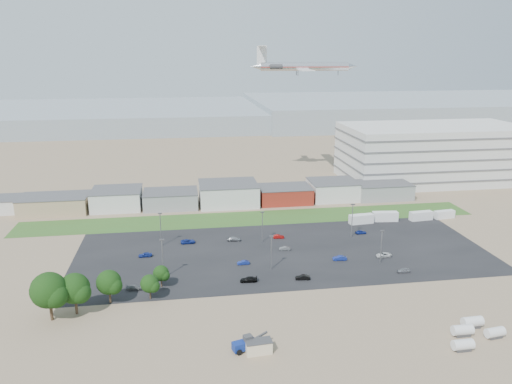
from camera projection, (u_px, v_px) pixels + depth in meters
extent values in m
plane|color=#836F53|center=(279.00, 283.00, 126.94)|extent=(700.00, 700.00, 0.00)
cube|color=black|center=(283.00, 252.00, 146.71)|extent=(120.00, 50.00, 0.01)
cube|color=#3A5A21|center=(251.00, 218.00, 176.44)|extent=(160.00, 16.00, 0.02)
cube|color=silver|center=(433.00, 153.00, 227.11)|extent=(80.00, 40.00, 25.00)
imported|color=silver|center=(384.00, 255.00, 143.00)|extent=(4.50, 2.34, 1.21)
imported|color=navy|center=(340.00, 258.00, 140.68)|extent=(4.05, 1.70, 1.30)
imported|color=#A5A5AA|center=(403.00, 270.00, 132.88)|extent=(3.55, 1.47, 1.20)
imported|color=black|center=(249.00, 279.00, 127.42)|extent=(4.53, 2.07, 1.28)
imported|color=navy|center=(243.00, 263.00, 137.88)|extent=(3.45, 1.28, 1.13)
imported|color=navy|center=(145.00, 255.00, 143.01)|extent=(3.89, 1.71, 1.30)
imported|color=#A5A5AA|center=(234.00, 239.00, 155.12)|extent=(4.51, 2.26, 1.26)
imported|color=#595B5E|center=(285.00, 248.00, 147.93)|extent=(3.48, 1.55, 1.11)
imported|color=navy|center=(361.00, 232.00, 161.19)|extent=(3.63, 1.64, 1.21)
imported|color=navy|center=(188.00, 241.00, 153.15)|extent=(4.54, 2.18, 1.25)
imported|color=#595B5E|center=(135.00, 287.00, 123.20)|extent=(4.33, 1.95, 1.23)
imported|color=maroon|center=(279.00, 237.00, 157.32)|extent=(3.61, 1.52, 1.16)
imported|color=black|center=(303.00, 277.00, 128.67)|extent=(3.91, 1.76, 1.24)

